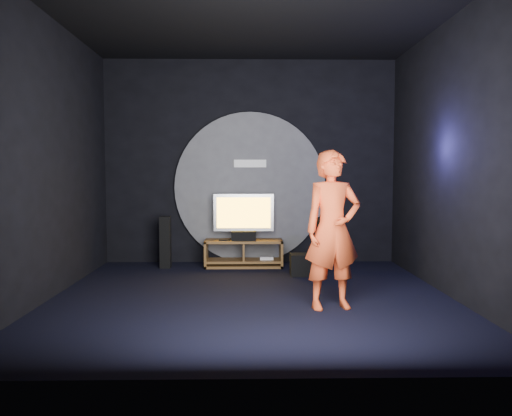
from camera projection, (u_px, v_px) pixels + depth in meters
The scene contains 15 objects.
floor at pixel (252, 297), 6.27m from camera, with size 5.00×5.00×0.00m, color black.
back_wall at pixel (250, 162), 8.64m from camera, with size 5.00×0.04×3.50m, color black.
front_wall at pixel (255, 147), 3.65m from camera, with size 5.00×0.04×3.50m, color black.
left_wall at pixel (47, 157), 6.09m from camera, with size 0.04×5.00×3.50m, color black.
right_wall at pixel (453, 157), 6.19m from camera, with size 0.04×5.00×3.50m, color black.
ceiling at pixel (252, 12), 6.02m from camera, with size 5.00×5.00×0.01m, color black.
wall_disc_panel at pixel (250, 188), 8.61m from camera, with size 2.60×0.11×2.60m.
media_console at pixel (244, 255), 8.29m from camera, with size 1.29×0.45×0.45m.
tv at pixel (244, 215), 8.31m from camera, with size 1.00×0.22×0.76m.
center_speaker at pixel (244, 236), 8.18m from camera, with size 0.40×0.15×0.15m, color black.
remote at pixel (224, 240), 8.15m from camera, with size 0.18×0.05×0.02m, color black.
tower_speaker_left at pixel (165, 242), 8.18m from camera, with size 0.17×0.19×0.85m, color black.
tower_speaker_right at pixel (323, 244), 7.99m from camera, with size 0.17×0.19×0.85m, color black.
subwoofer at pixel (300, 265), 7.58m from camera, with size 0.30×0.30×0.33m, color black.
player at pixel (333, 230), 5.69m from camera, with size 0.66×0.44×1.82m, color #D3431C.
Camera 1 is at (-0.07, -6.17, 1.56)m, focal length 35.00 mm.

